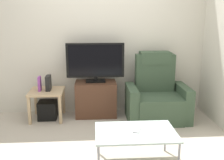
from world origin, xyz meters
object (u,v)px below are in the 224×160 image
(side_table, at_px, (47,95))
(cell_phone, at_px, (137,130))
(coffee_table, at_px, (136,133))
(television, at_px, (95,62))
(subwoofer_box, at_px, (48,110))
(tv_stand, at_px, (96,99))
(game_console, at_px, (48,83))
(recliner_armchair, at_px, (157,96))
(book_upright, at_px, (40,84))

(side_table, bearing_deg, cell_phone, -49.57)
(coffee_table, distance_m, cell_phone, 0.04)
(television, xyz_separation_m, subwoofer_box, (-0.80, -0.11, -0.78))
(tv_stand, height_order, game_console, game_console)
(coffee_table, bearing_deg, side_table, 129.59)
(side_table, distance_m, cell_phone, 1.92)
(subwoofer_box, xyz_separation_m, game_console, (0.04, 0.01, 0.46))
(tv_stand, relative_size, cell_phone, 4.53)
(subwoofer_box, height_order, game_console, game_console)
(recliner_armchair, xyz_separation_m, cell_phone, (-0.54, -1.36, 0.03))
(recliner_armchair, relative_size, coffee_table, 1.20)
(tv_stand, bearing_deg, television, 90.00)
(subwoofer_box, bearing_deg, cell_phone, -49.57)
(game_console, bearing_deg, coffee_table, -51.41)
(side_table, xyz_separation_m, coffee_table, (1.23, -1.48, -0.03))
(television, distance_m, cell_phone, 1.72)
(tv_stand, distance_m, side_table, 0.81)
(book_upright, bearing_deg, subwoofer_box, 11.31)
(tv_stand, bearing_deg, recliner_armchair, -11.38)
(cell_phone, bearing_deg, coffee_table, -112.21)
(game_console, bearing_deg, book_upright, -167.47)
(book_upright, distance_m, cell_phone, 1.98)
(side_table, xyz_separation_m, game_console, (0.04, 0.01, 0.20))
(tv_stand, height_order, coffee_table, tv_stand)
(side_table, relative_size, cell_phone, 3.60)
(television, height_order, recliner_armchair, television)
(book_upright, bearing_deg, cell_phone, -46.98)
(game_console, bearing_deg, subwoofer_box, -164.05)
(television, xyz_separation_m, game_console, (-0.76, -0.10, -0.32))
(tv_stand, distance_m, cell_phone, 1.62)
(game_console, height_order, cell_phone, game_console)
(subwoofer_box, relative_size, cell_phone, 1.96)
(tv_stand, height_order, cell_phone, tv_stand)
(coffee_table, bearing_deg, book_upright, 132.20)
(television, xyz_separation_m, recliner_armchair, (0.99, -0.22, -0.55))
(television, height_order, game_console, television)
(television, bearing_deg, cell_phone, -74.09)
(coffee_table, bearing_deg, tv_stand, 105.26)
(television, relative_size, coffee_table, 1.06)
(tv_stand, height_order, side_table, tv_stand)
(cell_phone, bearing_deg, television, 122.91)
(side_table, relative_size, game_console, 2.25)
(cell_phone, bearing_deg, game_console, 146.44)
(subwoofer_box, height_order, book_upright, book_upright)
(recliner_armchair, xyz_separation_m, book_upright, (-1.89, 0.09, 0.23))
(book_upright, bearing_deg, tv_stand, 7.27)
(book_upright, bearing_deg, game_console, 12.53)
(television, height_order, subwoofer_box, television)
(recliner_armchair, distance_m, book_upright, 1.91)
(tv_stand, height_order, recliner_armchair, recliner_armchair)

